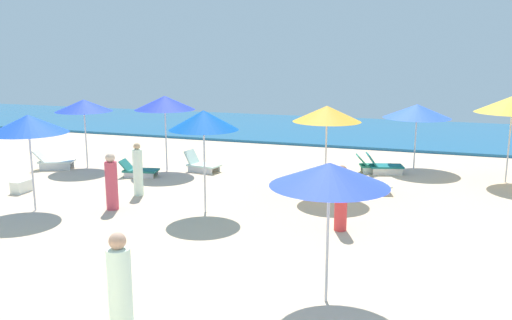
{
  "coord_description": "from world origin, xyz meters",
  "views": [
    {
      "loc": [
        5.03,
        -3.42,
        4.23
      ],
      "look_at": [
        0.34,
        10.19,
        1.28
      ],
      "focal_mm": 37.39,
      "sensor_mm": 36.0,
      "label": 1
    }
  ],
  "objects_px": {
    "umbrella_5": "(204,120)",
    "lounge_chair_6_0": "(374,166)",
    "umbrella_8": "(28,124)",
    "beachgoer_1": "(341,199)",
    "cooler_box_1": "(21,186)",
    "beachgoer_4": "(120,291)",
    "umbrella_0": "(327,114)",
    "umbrella_6": "(417,111)",
    "lounge_chair_7_0": "(201,164)",
    "lounge_chair_0_0": "(365,185)",
    "umbrella_3": "(84,106)",
    "beachgoer_3": "(138,171)",
    "lounge_chair_7_1": "(138,170)",
    "beachgoer_5": "(111,183)",
    "umbrella_2": "(329,175)",
    "lounge_chair_3_0": "(54,161)",
    "lounge_chair_6_1": "(383,166)",
    "umbrella_7": "(165,103)"
  },
  "relations": [
    {
      "from": "umbrella_5",
      "to": "lounge_chair_6_0",
      "type": "distance_m",
      "value": 7.64
    },
    {
      "from": "umbrella_8",
      "to": "beachgoer_1",
      "type": "distance_m",
      "value": 8.33
    },
    {
      "from": "cooler_box_1",
      "to": "beachgoer_4",
      "type": "bearing_deg",
      "value": 49.23
    },
    {
      "from": "umbrella_0",
      "to": "lounge_chair_6_0",
      "type": "bearing_deg",
      "value": 74.06
    },
    {
      "from": "umbrella_6",
      "to": "lounge_chair_7_0",
      "type": "height_order",
      "value": "umbrella_6"
    },
    {
      "from": "lounge_chair_0_0",
      "to": "umbrella_3",
      "type": "distance_m",
      "value": 10.41
    },
    {
      "from": "umbrella_0",
      "to": "lounge_chair_7_0",
      "type": "distance_m",
      "value": 5.58
    },
    {
      "from": "umbrella_3",
      "to": "umbrella_8",
      "type": "relative_size",
      "value": 0.97
    },
    {
      "from": "beachgoer_1",
      "to": "beachgoer_3",
      "type": "height_order",
      "value": "beachgoer_1"
    },
    {
      "from": "umbrella_0",
      "to": "lounge_chair_7_1",
      "type": "height_order",
      "value": "umbrella_0"
    },
    {
      "from": "lounge_chair_0_0",
      "to": "lounge_chair_7_0",
      "type": "height_order",
      "value": "lounge_chair_7_0"
    },
    {
      "from": "umbrella_3",
      "to": "beachgoer_4",
      "type": "xyz_separation_m",
      "value": [
        7.94,
        -9.97,
        -1.5
      ]
    },
    {
      "from": "umbrella_8",
      "to": "beachgoer_3",
      "type": "bearing_deg",
      "value": 50.73
    },
    {
      "from": "lounge_chair_7_1",
      "to": "lounge_chair_7_0",
      "type": "bearing_deg",
      "value": -61.45
    },
    {
      "from": "umbrella_8",
      "to": "cooler_box_1",
      "type": "distance_m",
      "value": 3.1
    },
    {
      "from": "beachgoer_4",
      "to": "beachgoer_3",
      "type": "bearing_deg",
      "value": 155.01
    },
    {
      "from": "beachgoer_3",
      "to": "beachgoer_5",
      "type": "relative_size",
      "value": 1.02
    },
    {
      "from": "lounge_chair_7_0",
      "to": "umbrella_8",
      "type": "xyz_separation_m",
      "value": [
        -2.26,
        -5.8,
        2.09
      ]
    },
    {
      "from": "umbrella_2",
      "to": "umbrella_8",
      "type": "height_order",
      "value": "umbrella_8"
    },
    {
      "from": "umbrella_0",
      "to": "lounge_chair_3_0",
      "type": "relative_size",
      "value": 1.79
    },
    {
      "from": "lounge_chair_7_0",
      "to": "umbrella_5",
      "type": "bearing_deg",
      "value": -145.18
    },
    {
      "from": "beachgoer_4",
      "to": "cooler_box_1",
      "type": "xyz_separation_m",
      "value": [
        -7.66,
        6.34,
        -0.61
      ]
    },
    {
      "from": "umbrella_3",
      "to": "lounge_chair_6_0",
      "type": "bearing_deg",
      "value": 14.55
    },
    {
      "from": "lounge_chair_6_1",
      "to": "umbrella_7",
      "type": "xyz_separation_m",
      "value": [
        -7.41,
        -2.07,
        2.16
      ]
    },
    {
      "from": "lounge_chair_3_0",
      "to": "cooler_box_1",
      "type": "xyz_separation_m",
      "value": [
        1.27,
        -3.01,
        -0.1
      ]
    },
    {
      "from": "beachgoer_4",
      "to": "lounge_chair_3_0",
      "type": "bearing_deg",
      "value": 169.15
    },
    {
      "from": "umbrella_5",
      "to": "beachgoer_1",
      "type": "relative_size",
      "value": 1.72
    },
    {
      "from": "umbrella_8",
      "to": "beachgoer_4",
      "type": "bearing_deg",
      "value": -39.86
    },
    {
      "from": "umbrella_2",
      "to": "cooler_box_1",
      "type": "distance_m",
      "value": 11.24
    },
    {
      "from": "umbrella_2",
      "to": "lounge_chair_7_0",
      "type": "xyz_separation_m",
      "value": [
        -6.28,
        8.5,
        -1.98
      ]
    },
    {
      "from": "lounge_chair_3_0",
      "to": "cooler_box_1",
      "type": "distance_m",
      "value": 3.27
    },
    {
      "from": "lounge_chair_3_0",
      "to": "umbrella_6",
      "type": "relative_size",
      "value": 0.62
    },
    {
      "from": "lounge_chair_7_1",
      "to": "umbrella_6",
      "type": "bearing_deg",
      "value": -75.12
    },
    {
      "from": "lounge_chair_7_1",
      "to": "cooler_box_1",
      "type": "relative_size",
      "value": 2.33
    },
    {
      "from": "umbrella_6",
      "to": "umbrella_5",
      "type": "bearing_deg",
      "value": -124.09
    },
    {
      "from": "umbrella_5",
      "to": "umbrella_6",
      "type": "height_order",
      "value": "umbrella_5"
    },
    {
      "from": "cooler_box_1",
      "to": "lounge_chair_0_0",
      "type": "bearing_deg",
      "value": 107.54
    },
    {
      "from": "lounge_chair_6_0",
      "to": "lounge_chair_0_0",
      "type": "bearing_deg",
      "value": 164.39
    },
    {
      "from": "lounge_chair_6_1",
      "to": "lounge_chair_7_0",
      "type": "height_order",
      "value": "lounge_chair_7_0"
    },
    {
      "from": "umbrella_2",
      "to": "umbrella_5",
      "type": "relative_size",
      "value": 0.89
    },
    {
      "from": "lounge_chair_6_0",
      "to": "umbrella_7",
      "type": "bearing_deg",
      "value": 89.53
    },
    {
      "from": "umbrella_3",
      "to": "umbrella_7",
      "type": "bearing_deg",
      "value": 8.97
    },
    {
      "from": "lounge_chair_0_0",
      "to": "umbrella_3",
      "type": "height_order",
      "value": "umbrella_3"
    },
    {
      "from": "umbrella_6",
      "to": "cooler_box_1",
      "type": "distance_m",
      "value": 13.49
    },
    {
      "from": "beachgoer_1",
      "to": "umbrella_3",
      "type": "bearing_deg",
      "value": 103.87
    },
    {
      "from": "umbrella_2",
      "to": "beachgoer_5",
      "type": "bearing_deg",
      "value": 152.33
    },
    {
      "from": "lounge_chair_7_1",
      "to": "cooler_box_1",
      "type": "height_order",
      "value": "lounge_chair_7_1"
    },
    {
      "from": "lounge_chair_0_0",
      "to": "umbrella_7",
      "type": "bearing_deg",
      "value": 68.57
    },
    {
      "from": "lounge_chair_7_1",
      "to": "beachgoer_1",
      "type": "bearing_deg",
      "value": -124.77
    },
    {
      "from": "lounge_chair_6_0",
      "to": "umbrella_7",
      "type": "distance_m",
      "value": 7.71
    }
  ]
}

